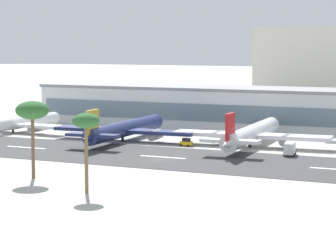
# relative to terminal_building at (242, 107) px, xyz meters

# --- Properties ---
(ground_plane) EXTENTS (1400.00, 1400.00, 0.00)m
(ground_plane) POSITION_rel_terminal_building_xyz_m (5.13, -73.74, -6.60)
(ground_plane) COLOR #B2AFA8
(runway_strip) EXTENTS (800.00, 33.25, 0.08)m
(runway_strip) POSITION_rel_terminal_building_xyz_m (5.13, -69.16, -6.56)
(runway_strip) COLOR #38383A
(runway_strip) RESTS_ON ground_plane
(runway_centreline_dash_3) EXTENTS (12.00, 1.20, 0.01)m
(runway_centreline_dash_3) POSITION_rel_terminal_building_xyz_m (-35.71, -69.16, -6.51)
(runway_centreline_dash_3) COLOR white
(runway_centreline_dash_3) RESTS_ON runway_strip
(runway_centreline_dash_4) EXTENTS (12.00, 1.20, 0.01)m
(runway_centreline_dash_4) POSITION_rel_terminal_building_xyz_m (4.22, -69.16, -6.51)
(runway_centreline_dash_4) COLOR white
(runway_centreline_dash_4) RESTS_ON runway_strip
(terminal_building) EXTENTS (141.99, 23.53, 13.18)m
(terminal_building) POSITION_rel_terminal_building_xyz_m (0.00, 0.00, 0.00)
(terminal_building) COLOR silver
(terminal_building) RESTS_ON ground_plane
(airliner_navy_tail_gate_0) EXTENTS (36.25, 42.93, 8.96)m
(airliner_navy_tail_gate_0) POSITION_rel_terminal_building_xyz_m (-58.92, -43.33, -3.74)
(airliner_navy_tail_gate_0) COLOR white
(airliner_navy_tail_gate_0) RESTS_ON ground_plane
(airliner_gold_tail_gate_1) EXTENTS (42.42, 49.92, 10.42)m
(airliner_gold_tail_gate_1) POSITION_rel_terminal_building_xyz_m (-18.65, -47.01, -3.28)
(airliner_gold_tail_gate_1) COLOR navy
(airliner_gold_tail_gate_1) RESTS_ON ground_plane
(airliner_red_tail_gate_2) EXTENTS (42.75, 51.43, 10.73)m
(airliner_red_tail_gate_2) POSITION_rel_terminal_building_xyz_m (17.57, -43.27, -3.18)
(airliner_red_tail_gate_2) COLOR white
(airliner_red_tail_gate_2) RESTS_ON ground_plane
(service_box_truck_0) EXTENTS (3.49, 6.32, 3.25)m
(service_box_truck_0) POSITION_rel_terminal_building_xyz_m (31.16, -53.10, -4.81)
(service_box_truck_0) COLOR white
(service_box_truck_0) RESTS_ON ground_plane
(service_baggage_tug_1) EXTENTS (3.40, 2.27, 2.20)m
(service_baggage_tug_1) POSITION_rel_terminal_building_xyz_m (1.44, -48.61, -5.55)
(service_baggage_tug_1) COLOR gold
(service_baggage_tug_1) RESTS_ON ground_plane
(palm_tree_1) EXTENTS (6.84, 6.84, 15.82)m
(palm_tree_1) POSITION_rel_terminal_building_xyz_m (-7.94, -105.42, 7.08)
(palm_tree_1) COLOR brown
(palm_tree_1) RESTS_ON ground_plane
(palm_tree_2) EXTENTS (5.10, 5.10, 14.79)m
(palm_tree_2) POSITION_rel_terminal_building_xyz_m (10.00, -114.16, 6.29)
(palm_tree_2) COLOR brown
(palm_tree_2) RESTS_ON ground_plane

